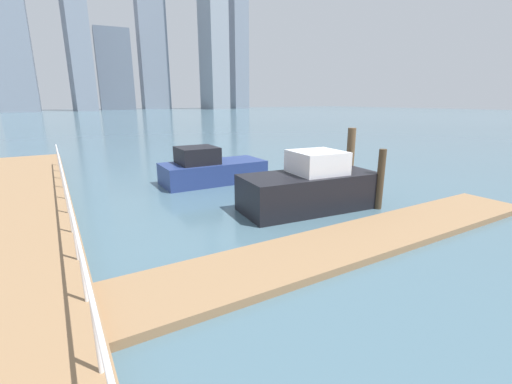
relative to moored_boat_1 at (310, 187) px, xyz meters
name	(u,v)px	position (x,y,z in m)	size (l,w,h in m)	color
ground_plane	(150,188)	(-4.03, 5.62, -0.76)	(300.00, 300.00, 0.00)	#476675
floating_dock	(359,240)	(-0.78, -2.99, -0.67)	(13.50, 2.00, 0.18)	#93704C
boardwalk_railing	(86,278)	(-7.18, -3.91, 0.49)	(0.06, 30.30, 1.08)	white
dock_piling_0	(380,179)	(2.04, -1.22, 0.27)	(0.24, 0.24, 2.06)	#473826
dock_piling_3	(350,161)	(2.63, 0.78, 0.53)	(0.31, 0.31, 2.59)	brown
moored_boat_1	(310,187)	(0.00, 0.00, 0.00)	(4.80, 2.44, 1.98)	black
moored_boat_2	(211,169)	(-1.35, 5.31, -0.14)	(4.60, 2.06, 1.65)	navy
skyline_tower_4	(115,70)	(17.35, 140.70, 14.13)	(12.55, 10.43, 29.78)	slate
skyline_tower_5	(152,47)	(34.27, 146.32, 24.64)	(11.22, 7.12, 50.80)	gray
skyline_tower_7	(238,47)	(69.74, 136.05, 25.81)	(6.83, 7.37, 53.14)	gray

